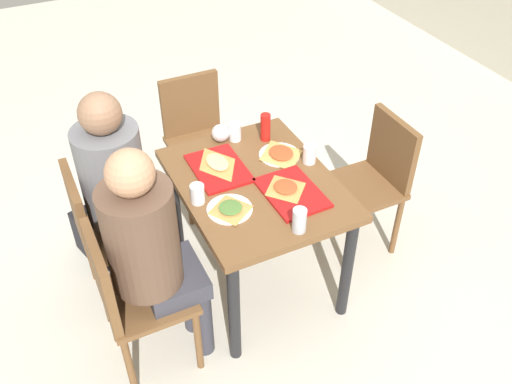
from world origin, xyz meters
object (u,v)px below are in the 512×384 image
condiment_bottle (265,127)px  tray_red_near (219,168)px  plastic_cup_a (310,154)px  chair_near_right (129,294)px  pizza_slice_a (217,163)px  person_in_brown_jacket (152,246)px  pizza_slice_c (281,154)px  pizza_slice_b (286,188)px  plastic_cup_c (235,132)px  paper_plate_center (279,155)px  chair_left_end (197,132)px  plastic_cup_b (197,194)px  handbag (97,238)px  chair_far_side (375,176)px  soda_can (299,220)px  paper_plate_near_edge (230,209)px  main_table (256,198)px  chair_near_left (103,228)px  foil_bundle (221,133)px  pizza_slice_d (230,208)px  tray_red_far (292,193)px

condiment_bottle → tray_red_near: bearing=-67.1°
condiment_bottle → plastic_cup_a: bearing=21.5°
chair_near_right → pizza_slice_a: bearing=124.6°
person_in_brown_jacket → pizza_slice_c: bearing=114.1°
pizza_slice_a → pizza_slice_b: size_ratio=1.35×
plastic_cup_a → plastic_cup_c: 0.45m
paper_plate_center → pizza_slice_c: 0.02m
pizza_slice_a → chair_left_end: bearing=169.0°
pizza_slice_c → plastic_cup_b: bearing=-73.7°
paper_plate_center → handbag: paper_plate_center is taller
chair_far_side → soda_can: bearing=-61.1°
pizza_slice_b → plastic_cup_c: (-0.53, -0.04, 0.03)m
paper_plate_center → paper_plate_near_edge: (0.29, -0.42, 0.00)m
main_table → chair_left_end: (-0.87, 0.00, -0.11)m
chair_near_left → pizza_slice_a: 0.68m
chair_near_left → pizza_slice_b: (0.38, 0.86, 0.25)m
plastic_cup_a → plastic_cup_c: same height
pizza_slice_c → chair_left_end: bearing=-163.8°
pizza_slice_a → handbag: size_ratio=0.75×
chair_near_left → chair_far_side: size_ratio=1.00×
main_table → paper_plate_near_edge: bearing=-55.3°
pizza_slice_b → person_in_brown_jacket: bearing=-81.9°
paper_plate_center → soda_can: (0.56, -0.19, 0.06)m
person_in_brown_jacket → pizza_slice_a: bearing=131.5°
person_in_brown_jacket → foil_bundle: 0.89m
plastic_cup_c → condiment_bottle: 0.17m
chair_near_right → chair_far_side: bearing=99.0°
main_table → paper_plate_center: 0.28m
person_in_brown_jacket → condiment_bottle: size_ratio=7.96×
person_in_brown_jacket → pizza_slice_b: size_ratio=7.14×
pizza_slice_d → foil_bundle: size_ratio=1.96×
chair_left_end → pizza_slice_a: bearing=-11.0°
chair_near_left → condiment_bottle: bearing=94.3°
chair_far_side → tray_red_far: (0.17, -0.65, 0.23)m
tray_red_far → pizza_slice_c: pizza_slice_c is taller
plastic_cup_c → soda_can: 0.80m
chair_near_left → condiment_bottle: condiment_bottle is taller
paper_plate_center → pizza_slice_a: bearing=-98.3°
chair_far_side → tray_red_far: 0.71m
chair_near_right → main_table: bearing=107.6°
plastic_cup_b → condiment_bottle: size_ratio=0.62×
handbag → foil_bundle: bearing=76.7°
pizza_slice_d → plastic_cup_c: (-0.54, 0.27, 0.03)m
pizza_slice_b → paper_plate_center: bearing=158.1°
person_in_brown_jacket → pizza_slice_c: 0.92m
pizza_slice_c → condiment_bottle: size_ratio=1.43×
chair_far_side → paper_plate_center: (-0.15, -0.55, 0.23)m
pizza_slice_a → handbag: bearing=-121.4°
tray_red_far → pizza_slice_c: bearing=161.8°
plastic_cup_a → chair_left_end: bearing=-159.0°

